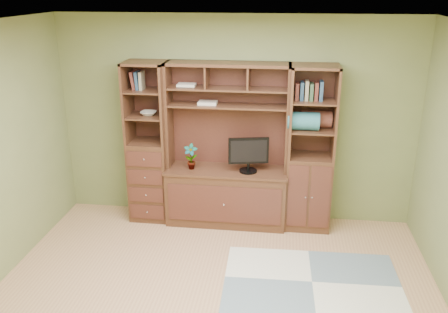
# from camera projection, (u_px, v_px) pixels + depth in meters

# --- Properties ---
(room) EXTENTS (4.60, 4.10, 2.64)m
(room) POSITION_uv_depth(u_px,v_px,m) (211.00, 182.00, 4.12)
(room) COLOR tan
(room) RESTS_ON ground
(center_hutch) EXTENTS (1.54, 0.53, 2.05)m
(center_hutch) POSITION_uv_depth(u_px,v_px,m) (227.00, 147.00, 5.84)
(center_hutch) COLOR #482919
(center_hutch) RESTS_ON ground
(left_tower) EXTENTS (0.50, 0.45, 2.05)m
(left_tower) POSITION_uv_depth(u_px,v_px,m) (149.00, 143.00, 5.99)
(left_tower) COLOR #482919
(left_tower) RESTS_ON ground
(right_tower) EXTENTS (0.55, 0.45, 2.05)m
(right_tower) POSITION_uv_depth(u_px,v_px,m) (311.00, 150.00, 5.75)
(right_tower) COLOR #482919
(right_tower) RESTS_ON ground
(rug) EXTENTS (1.85, 1.26, 0.01)m
(rug) POSITION_uv_depth(u_px,v_px,m) (312.00, 282.00, 4.92)
(rug) COLOR #AAB0B0
(rug) RESTS_ON ground
(monitor) EXTENTS (0.53, 0.32, 0.61)m
(monitor) POSITION_uv_depth(u_px,v_px,m) (249.00, 149.00, 5.77)
(monitor) COLOR black
(monitor) RESTS_ON center_hutch
(orchid) EXTENTS (0.17, 0.12, 0.33)m
(orchid) POSITION_uv_depth(u_px,v_px,m) (191.00, 157.00, 5.90)
(orchid) COLOR #B45D3D
(orchid) RESTS_ON center_hutch
(magazines) EXTENTS (0.23, 0.17, 0.04)m
(magazines) POSITION_uv_depth(u_px,v_px,m) (208.00, 103.00, 5.77)
(magazines) COLOR beige
(magazines) RESTS_ON center_hutch
(bowl) EXTENTS (0.20, 0.20, 0.05)m
(bowl) POSITION_uv_depth(u_px,v_px,m) (149.00, 113.00, 5.86)
(bowl) COLOR beige
(bowl) RESTS_ON left_tower
(blanket_teal) EXTENTS (0.37, 0.21, 0.21)m
(blanket_teal) POSITION_uv_depth(u_px,v_px,m) (303.00, 121.00, 5.59)
(blanket_teal) COLOR #2D6D78
(blanket_teal) RESTS_ON right_tower
(blanket_red) EXTENTS (0.36, 0.20, 0.20)m
(blanket_red) POSITION_uv_depth(u_px,v_px,m) (316.00, 119.00, 5.69)
(blanket_red) COLOR brown
(blanket_red) RESTS_ON right_tower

